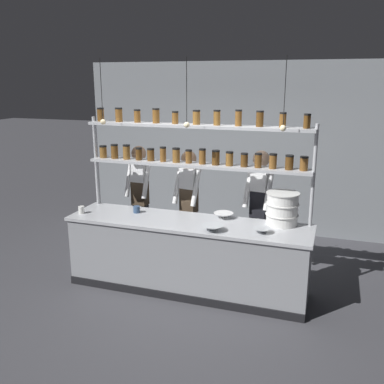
# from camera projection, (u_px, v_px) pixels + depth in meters

# --- Properties ---
(ground_plane) EXTENTS (40.00, 40.00, 0.00)m
(ground_plane) POSITION_uv_depth(u_px,v_px,m) (188.00, 288.00, 5.59)
(ground_plane) COLOR #3D3D42
(back_wall) EXTENTS (5.49, 0.12, 2.95)m
(back_wall) POSITION_uv_depth(u_px,v_px,m) (235.00, 147.00, 7.57)
(back_wall) COLOR gray
(back_wall) RESTS_ON ground_plane
(prep_counter) EXTENTS (3.09, 0.76, 0.92)m
(prep_counter) POSITION_uv_depth(u_px,v_px,m) (187.00, 255.00, 5.47)
(prep_counter) COLOR gray
(prep_counter) RESTS_ON ground_plane
(spice_shelf_unit) EXTENTS (2.98, 0.28, 2.29)m
(spice_shelf_unit) POSITION_uv_depth(u_px,v_px,m) (195.00, 149.00, 5.44)
(spice_shelf_unit) COLOR #ADAFB5
(spice_shelf_unit) RESTS_ON ground_plane
(chef_left) EXTENTS (0.37, 0.30, 1.71)m
(chef_left) POSITION_uv_depth(u_px,v_px,m) (140.00, 194.00, 6.37)
(chef_left) COLOR black
(chef_left) RESTS_ON ground_plane
(chef_center) EXTENTS (0.39, 0.32, 1.69)m
(chef_center) POSITION_uv_depth(u_px,v_px,m) (189.00, 201.00, 6.04)
(chef_center) COLOR black
(chef_center) RESTS_ON ground_plane
(chef_right) EXTENTS (0.40, 0.33, 1.74)m
(chef_right) POSITION_uv_depth(u_px,v_px,m) (259.00, 204.00, 5.75)
(chef_right) COLOR black
(chef_right) RESTS_ON ground_plane
(container_stack) EXTENTS (0.40, 0.40, 0.40)m
(container_stack) POSITION_uv_depth(u_px,v_px,m) (282.00, 209.00, 5.19)
(container_stack) COLOR white
(container_stack) RESTS_ON prep_counter
(prep_bowl_near_left) EXTENTS (0.21, 0.21, 0.06)m
(prep_bowl_near_left) POSITION_uv_depth(u_px,v_px,m) (262.00, 230.00, 4.95)
(prep_bowl_near_left) COLOR #B2B7BC
(prep_bowl_near_left) RESTS_ON prep_counter
(prep_bowl_center_front) EXTENTS (0.26, 0.26, 0.07)m
(prep_bowl_center_front) POSITION_uv_depth(u_px,v_px,m) (213.00, 228.00, 5.01)
(prep_bowl_center_front) COLOR #B2B7BC
(prep_bowl_center_front) RESTS_ON prep_counter
(prep_bowl_center_back) EXTENTS (0.25, 0.25, 0.07)m
(prep_bowl_center_back) POSITION_uv_depth(u_px,v_px,m) (224.00, 215.00, 5.47)
(prep_bowl_center_back) COLOR white
(prep_bowl_center_back) RESTS_ON prep_counter
(serving_cup_front) EXTENTS (0.08, 0.08, 0.10)m
(serving_cup_front) POSITION_uv_depth(u_px,v_px,m) (81.00, 210.00, 5.66)
(serving_cup_front) COLOR silver
(serving_cup_front) RESTS_ON prep_counter
(serving_cup_by_board) EXTENTS (0.09, 0.09, 0.09)m
(serving_cup_by_board) POSITION_uv_depth(u_px,v_px,m) (137.00, 209.00, 5.69)
(serving_cup_by_board) COLOR #334C70
(serving_cup_by_board) RESTS_ON prep_counter
(pendant_light_row) EXTENTS (2.32, 0.07, 0.81)m
(pendant_light_row) POSITION_uv_depth(u_px,v_px,m) (187.00, 121.00, 5.04)
(pendant_light_row) COLOR black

